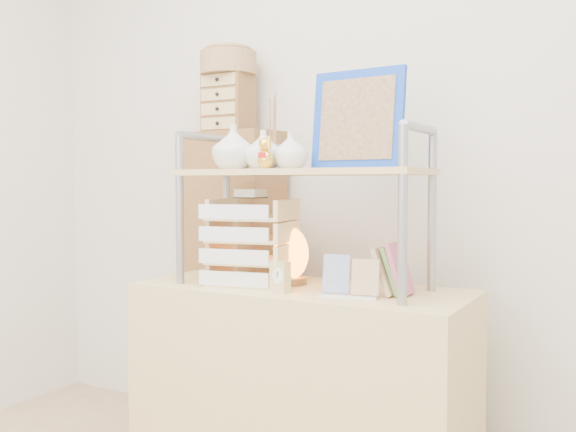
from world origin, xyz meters
The scene contains 9 objects.
desk centered at (0.00, 1.20, 0.38)m, with size 1.20×0.50×0.75m, color tan.
cabinet centered at (-0.56, 1.57, 0.68)m, with size 0.45×0.24×1.35m, color brown.
hutch centered at (-0.05, 1.21, 1.20)m, with size 0.90×0.34×0.78m.
letter_tray centered at (-0.19, 1.17, 0.89)m, with size 0.33×0.32×0.35m.
salt_lamp centered at (-0.06, 1.24, 0.86)m, with size 0.14×0.13×0.21m.
desk_clock centered at (-0.01, 1.07, 0.80)m, with size 0.08×0.05×0.11m.
postcard_stand centered at (0.23, 1.10, 0.79)m, with size 0.20×0.09×0.14m.
drawer_chest centered at (-0.56, 1.55, 1.48)m, with size 0.20×0.16×0.25m.
woven_basket centered at (-0.56, 1.55, 1.65)m, with size 0.25×0.25×0.10m, color #997145.
Camera 1 is at (1.08, -0.81, 1.12)m, focal length 40.00 mm.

